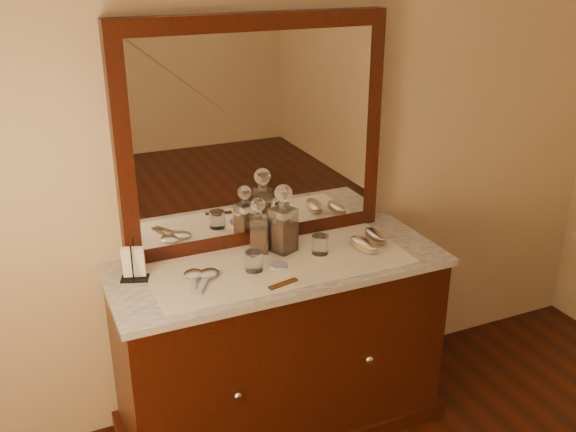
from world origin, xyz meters
The scene contains 18 objects.
dresser_cabinet centered at (0.00, 1.96, 0.41)m, with size 1.40×0.55×0.82m, color black.
dresser_plinth centered at (0.00, 1.96, 0.04)m, with size 1.46×0.59×0.08m, color black.
knob_left centered at (-0.30, 1.67, 0.45)m, with size 0.04×0.04×0.04m, color silver.
knob_right centered at (0.30, 1.67, 0.45)m, with size 0.04×0.04×0.04m, color silver.
marble_top centered at (0.00, 1.96, 0.83)m, with size 1.44×0.59×0.03m, color white.
mirror_frame centered at (0.00, 2.20, 1.35)m, with size 1.20×0.08×1.00m, color black.
mirror_glass centered at (0.00, 2.17, 1.35)m, with size 1.06×0.01×0.86m, color white.
lace_runner centered at (0.00, 1.94, 0.85)m, with size 1.10×0.45×0.00m, color white.
pin_dish centered at (-0.02, 1.90, 0.86)m, with size 0.07×0.07×0.01m, color silver.
comb centered at (-0.07, 1.76, 0.86)m, with size 0.13×0.02×0.01m, color brown.
napkin_rack centered at (-0.59, 2.05, 0.92)m, with size 0.13×0.10×0.17m.
decanter_left centered at (-0.04, 2.08, 0.95)m, with size 0.10×0.10×0.25m.
decanter_right centered at (0.06, 2.04, 0.97)m, with size 0.12×0.12×0.31m.
brush_near centered at (0.39, 1.91, 0.88)m, with size 0.10×0.18×0.05m.
brush_far centered at (0.49, 1.97, 0.88)m, with size 0.07×0.16×0.04m.
hand_mirror_outer centered at (-0.37, 1.95, 0.86)m, with size 0.11×0.21×0.02m.
hand_mirror_inner centered at (-0.32, 1.93, 0.86)m, with size 0.16×0.21×0.02m.
tumblers centered at (0.04, 1.94, 0.90)m, with size 0.40×0.11×0.08m.
Camera 1 is at (-0.97, -0.33, 2.09)m, focal length 40.50 mm.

